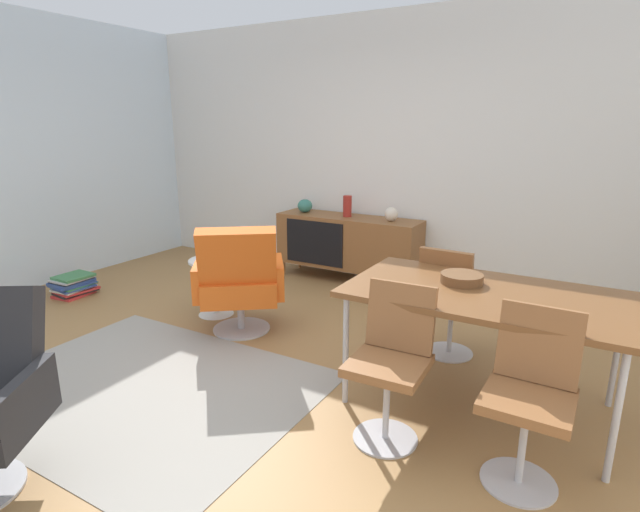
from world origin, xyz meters
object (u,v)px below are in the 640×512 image
vase_cobalt (305,206)px  vase_sculptural_dark (347,206)px  dining_chair_front_right (531,391)px  side_table_round (214,281)px  vase_ceramic_small (391,214)px  wooden_bowl_on_table (462,278)px  fruit_bowl (213,255)px  magazine_stack (74,285)px  dining_chair_back_left (450,297)px  dining_table (485,299)px  dining_chair_front_left (392,357)px  lounge_chair_red (239,279)px  sideboard (348,242)px

vase_cobalt → vase_sculptural_dark: 0.54m
dining_chair_front_right → side_table_round: 2.93m
side_table_round → vase_ceramic_small: bearing=54.6°
wooden_bowl_on_table → fruit_bowl: bearing=173.8°
vase_cobalt → magazine_stack: (-1.63, -1.85, -0.69)m
dining_chair_front_right → dining_chair_back_left: 1.32m
dining_table → dining_chair_back_left: bearing=122.4°
vase_ceramic_small → side_table_round: vase_ceramic_small is taller
vase_cobalt → magazine_stack: 2.56m
vase_cobalt → side_table_round: 1.59m
wooden_bowl_on_table → fruit_bowl: 2.29m
vase_ceramic_small → vase_sculptural_dark: bearing=180.0°
wooden_bowl_on_table → dining_chair_front_left: size_ratio=0.30×
lounge_chair_red → fruit_bowl: lounge_chair_red is taller
sideboard → fruit_bowl: size_ratio=8.00×
lounge_chair_red → magazine_stack: (-2.07, -0.11, -0.36)m
lounge_chair_red → magazine_stack: 2.10m
lounge_chair_red → side_table_round: lounge_chair_red is taller
wooden_bowl_on_table → side_table_round: bearing=173.7°
side_table_round → magazine_stack: bearing=-168.2°
dining_table → vase_sculptural_dark: bearing=135.1°
vase_ceramic_small → wooden_bowl_on_table: 2.13m
dining_table → vase_ceramic_small: bearing=126.1°
sideboard → lounge_chair_red: size_ratio=1.69×
sideboard → dining_chair_front_left: size_ratio=1.87×
magazine_stack → vase_sculptural_dark: bearing=40.5°
wooden_bowl_on_table → side_table_round: size_ratio=0.50×
wooden_bowl_on_table → magazine_stack: size_ratio=0.62×
vase_ceramic_small → dining_chair_front_left: size_ratio=0.17×
vase_sculptural_dark → lounge_chair_red: (-0.10, -1.74, -0.37)m
lounge_chair_red → fruit_bowl: bearing=155.1°
dining_table → wooden_bowl_on_table: 0.20m
dining_chair_front_right → fruit_bowl: size_ratio=4.28×
dining_chair_back_left → side_table_round: dining_chair_back_left is taller
lounge_chair_red → magazine_stack: size_ratio=2.27×
dining_chair_front_left → dining_chair_front_right: same height
vase_cobalt → wooden_bowl_on_table: (2.24, -1.77, -0.02)m
dining_chair_front_right → dining_chair_back_left: (-0.71, 1.12, 0.00)m
magazine_stack → dining_chair_back_left: bearing=8.5°
wooden_bowl_on_table → vase_cobalt: bearing=141.7°
dining_chair_front_right → fruit_bowl: (-2.78, 0.90, 0.09)m
side_table_round → magazine_stack: side_table_round is taller
dining_chair_front_left → dining_table: bearing=57.8°
lounge_chair_red → fruit_bowl: 0.52m
vase_ceramic_small → wooden_bowl_on_table: (1.19, -1.77, -0.02)m
vase_ceramic_small → dining_table: size_ratio=0.09×
vase_sculptural_dark → dining_chair_back_left: size_ratio=0.27×
side_table_round → vase_cobalt: bearing=88.8°
vase_cobalt → dining_chair_back_left: vase_cobalt is taller
dining_chair_front_left → lounge_chair_red: size_ratio=0.90×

